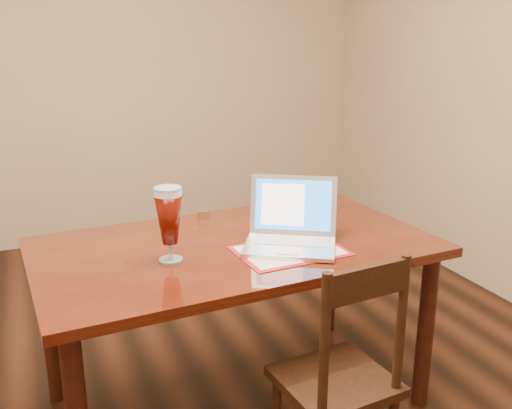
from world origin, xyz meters
name	(u,v)px	position (x,y,z in m)	size (l,w,h in m)	color
dining_table	(236,261)	(0.34, 0.08, 0.68)	(1.67, 1.01, 1.05)	#531A0B
dining_chair	(340,378)	(0.53, -0.49, 0.42)	(0.42, 0.40, 0.90)	#32190D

